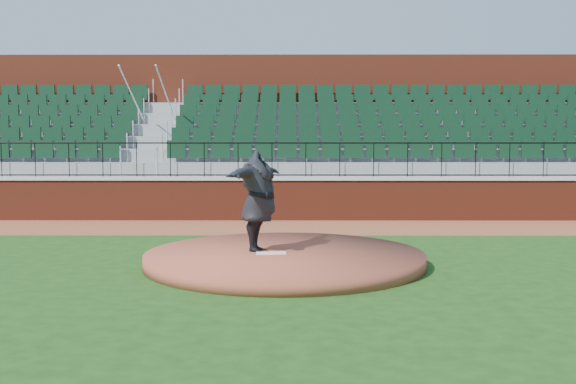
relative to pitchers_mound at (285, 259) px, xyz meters
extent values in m
plane|color=#194112|center=(0.06, 0.09, -0.12)|extent=(90.00, 90.00, 0.00)
cube|color=brown|center=(0.06, 5.49, -0.12)|extent=(34.00, 3.20, 0.01)
cube|color=maroon|center=(0.06, 7.09, 0.47)|extent=(34.00, 0.35, 1.20)
cube|color=#B7B7B7|center=(0.06, 7.09, 1.12)|extent=(34.00, 0.45, 0.10)
cube|color=maroon|center=(0.06, 12.62, 2.62)|extent=(34.00, 0.50, 5.50)
cylinder|color=brown|center=(0.00, 0.00, 0.00)|extent=(5.46, 5.46, 0.25)
cube|color=white|center=(-0.26, -0.20, 0.14)|extent=(0.58, 0.20, 0.04)
imported|color=black|center=(-0.51, 0.11, 1.12)|extent=(1.40, 2.52, 1.98)
camera|label=1|loc=(0.13, -13.24, 2.41)|focal=42.79mm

